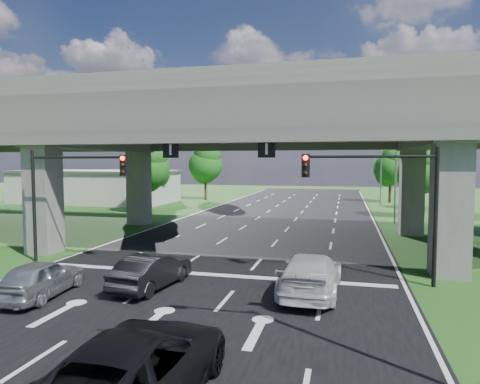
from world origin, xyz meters
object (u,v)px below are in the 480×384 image
at_px(streetlight_far, 391,156).
at_px(streetlight_beyond, 378,158).
at_px(car_silver, 41,278).
at_px(car_trailing, 134,369).
at_px(car_white, 311,274).
at_px(car_dark, 152,271).
at_px(signal_right, 383,189).
at_px(signal_left, 68,185).

height_order(streetlight_far, streetlight_beyond, same).
xyz_separation_m(car_silver, car_trailing, (7.26, -6.09, 0.11)).
bearing_deg(car_white, car_dark, 8.98).
xyz_separation_m(streetlight_far, car_trailing, (-8.24, -31.38, -4.96)).
height_order(streetlight_far, car_silver, streetlight_far).
relative_size(signal_right, signal_left, 1.00).
height_order(car_silver, car_trailing, car_trailing).
bearing_deg(streetlight_beyond, car_dark, -106.69).
relative_size(streetlight_far, car_trailing, 1.63).
distance_m(streetlight_beyond, car_trailing, 48.35).
xyz_separation_m(signal_right, signal_left, (-15.65, 0.00, 0.00)).
bearing_deg(car_silver, streetlight_far, -127.38).
relative_size(signal_left, car_white, 1.08).
relative_size(signal_right, car_silver, 1.37).
height_order(signal_left, car_dark, signal_left).
xyz_separation_m(car_dark, car_trailing, (3.50, -8.23, 0.12)).
relative_size(car_silver, car_trailing, 0.71).
height_order(streetlight_beyond, car_silver, streetlight_beyond).
distance_m(car_silver, car_dark, 4.32).
distance_m(car_dark, car_white, 6.65).
bearing_deg(car_dark, signal_left, -19.93).
bearing_deg(car_trailing, car_white, -108.44).
bearing_deg(signal_left, car_white, -10.09).
xyz_separation_m(streetlight_beyond, car_silver, (-15.50, -41.30, -5.07)).
xyz_separation_m(signal_right, car_trailing, (-5.96, -11.33, -3.30)).
relative_size(signal_left, streetlight_far, 0.60).
relative_size(signal_left, car_trailing, 0.98).
height_order(signal_left, car_white, signal_left).
bearing_deg(signal_left, signal_right, 0.00).
distance_m(streetlight_far, car_trailing, 32.82).
height_order(streetlight_far, car_white, streetlight_far).
relative_size(signal_right, streetlight_far, 0.60).
relative_size(streetlight_far, car_silver, 2.28).
bearing_deg(car_trailing, signal_right, -117.37).
relative_size(signal_left, car_silver, 1.37).
bearing_deg(streetlight_beyond, car_trailing, -99.86).
distance_m(streetlight_far, car_silver, 30.10).
height_order(signal_left, streetlight_beyond, streetlight_beyond).
bearing_deg(car_dark, signal_right, -155.18).
relative_size(streetlight_far, car_white, 1.80).
bearing_deg(car_trailing, car_dark, -66.53).
height_order(car_dark, car_trailing, car_trailing).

